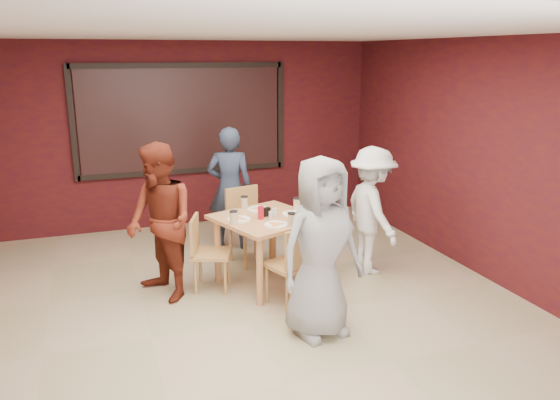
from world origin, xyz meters
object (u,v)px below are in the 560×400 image
object	(u,v)px
diner_front	(321,248)
diner_right	(372,211)
chair_front	(294,261)
diner_back	(230,188)
chair_right	(321,236)
chair_back	(247,220)
diner_left	(160,223)
chair_left	(205,249)
dining_table	(267,226)

from	to	relation	value
diner_front	diner_right	size ratio (longest dim) A/B	1.12
diner_right	chair_front	bearing A→B (deg)	117.18
chair_front	diner_back	distance (m)	2.05
chair_right	chair_front	bearing A→B (deg)	-131.30
chair_back	diner_back	world-z (taller)	diner_back
diner_left	diner_right	bearing A→B (deg)	66.73
chair_left	diner_front	bearing A→B (deg)	-59.54
chair_back	chair_right	distance (m)	1.04
dining_table	chair_left	bearing A→B (deg)	172.35
chair_left	diner_right	xyz separation A→B (m)	(2.02, -0.16, 0.29)
chair_front	chair_back	bearing A→B (deg)	93.68
chair_back	chair_left	distance (m)	0.98
chair_front	dining_table	bearing A→B (deg)	97.00
chair_right	diner_back	xyz separation A→B (m)	(-0.78, 1.32, 0.34)
dining_table	chair_left	world-z (taller)	dining_table
chair_right	diner_right	bearing A→B (deg)	-7.61
dining_table	chair_left	xyz separation A→B (m)	(-0.70, 0.09, -0.23)
chair_front	chair_right	distance (m)	0.92
diner_right	chair_left	bearing A→B (deg)	86.42
chair_right	diner_left	xyz separation A→B (m)	(-1.88, 0.01, 0.36)
dining_table	diner_back	size ratio (longest dim) A/B	0.78
dining_table	chair_right	bearing A→B (deg)	1.84
diner_back	chair_front	bearing A→B (deg)	114.41
chair_right	diner_front	xyz separation A→B (m)	(-0.59, -1.30, 0.37)
dining_table	diner_front	world-z (taller)	diner_front
diner_front	diner_left	size ratio (longest dim) A/B	1.01
chair_front	diner_front	world-z (taller)	diner_front
chair_left	diner_back	size ratio (longest dim) A/B	0.51
chair_right	diner_right	size ratio (longest dim) A/B	0.57
chair_front	diner_right	distance (m)	1.40
diner_right	diner_back	bearing A→B (deg)	45.75
chair_back	diner_front	size ratio (longest dim) A/B	0.55
dining_table	chair_right	world-z (taller)	dining_table
diner_right	chair_back	bearing A→B (deg)	58.32
diner_back	diner_left	bearing A→B (deg)	69.64
dining_table	diner_left	size ratio (longest dim) A/B	0.76
diner_right	diner_front	bearing A→B (deg)	136.11
chair_right	diner_front	bearing A→B (deg)	-114.16
dining_table	diner_left	distance (m)	1.20
chair_front	chair_left	distance (m)	1.10
dining_table	chair_back	distance (m)	0.80
dining_table	chair_right	xyz separation A→B (m)	(0.69, 0.02, -0.21)
dining_table	chair_back	bearing A→B (deg)	90.82
chair_left	diner_left	bearing A→B (deg)	-172.40
diner_front	diner_back	distance (m)	2.63
diner_left	chair_left	bearing A→B (deg)	76.39
chair_back	chair_left	size ratio (longest dim) A/B	1.12
chair_left	diner_right	size ratio (longest dim) A/B	0.55
dining_table	diner_front	distance (m)	1.30
chair_back	diner_front	distance (m)	2.10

